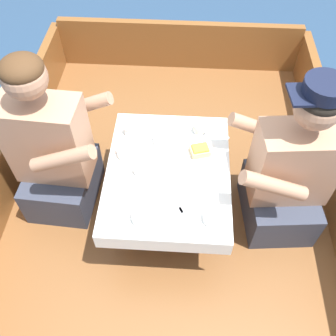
# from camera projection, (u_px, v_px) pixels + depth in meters

# --- Properties ---
(ground_plane) EXTENTS (60.00, 60.00, 0.00)m
(ground_plane) POSITION_uv_depth(u_px,v_px,m) (168.00, 236.00, 2.50)
(ground_plane) COLOR navy
(boat_deck) EXTENTS (2.00, 2.91, 0.32)m
(boat_deck) POSITION_uv_depth(u_px,v_px,m) (168.00, 224.00, 2.38)
(boat_deck) COLOR brown
(boat_deck) RESTS_ON ground_plane
(gunwale_port) EXTENTS (0.06, 2.91, 0.34)m
(gunwale_port) POSITION_uv_depth(u_px,v_px,m) (0.00, 187.00, 2.15)
(gunwale_port) COLOR brown
(gunwale_port) RESTS_ON boat_deck
(bow_coaming) EXTENTS (1.88, 0.06, 0.39)m
(bow_coaming) POSITION_uv_depth(u_px,v_px,m) (179.00, 45.00, 2.97)
(bow_coaming) COLOR brown
(bow_coaming) RESTS_ON boat_deck
(cockpit_table) EXTENTS (0.64, 0.81, 0.40)m
(cockpit_table) POSITION_uv_depth(u_px,v_px,m) (168.00, 175.00, 1.96)
(cockpit_table) COLOR #B2B2B7
(cockpit_table) RESTS_ON boat_deck
(person_port) EXTENTS (0.54, 0.46, 1.01)m
(person_port) POSITION_uv_depth(u_px,v_px,m) (53.00, 153.00, 2.00)
(person_port) COLOR #333847
(person_port) RESTS_ON boat_deck
(person_starboard) EXTENTS (0.55, 0.48, 0.99)m
(person_starboard) POSITION_uv_depth(u_px,v_px,m) (288.00, 174.00, 1.92)
(person_starboard) COLOR #333847
(person_starboard) RESTS_ON boat_deck
(plate_sandwich) EXTENTS (0.20, 0.20, 0.01)m
(plate_sandwich) POSITION_uv_depth(u_px,v_px,m) (200.00, 154.00, 2.00)
(plate_sandwich) COLOR white
(plate_sandwich) RESTS_ON cockpit_table
(plate_bread) EXTENTS (0.17, 0.17, 0.01)m
(plate_bread) POSITION_uv_depth(u_px,v_px,m) (184.00, 182.00, 1.88)
(plate_bread) COLOR white
(plate_bread) RESTS_ON cockpit_table
(sandwich) EXTENTS (0.12, 0.10, 0.05)m
(sandwich) POSITION_uv_depth(u_px,v_px,m) (200.00, 150.00, 1.97)
(sandwich) COLOR #E0BC7F
(sandwich) RESTS_ON plate_sandwich
(bowl_port_near) EXTENTS (0.12, 0.12, 0.04)m
(bowl_port_near) POSITION_uv_depth(u_px,v_px,m) (164.00, 139.00, 2.04)
(bowl_port_near) COLOR white
(bowl_port_near) RESTS_ON cockpit_table
(bowl_starboard_near) EXTENTS (0.13, 0.13, 0.04)m
(bowl_starboard_near) POSITION_uv_depth(u_px,v_px,m) (145.00, 215.00, 1.74)
(bowl_starboard_near) COLOR white
(bowl_starboard_near) RESTS_ON cockpit_table
(bowl_center_far) EXTENTS (0.15, 0.15, 0.04)m
(bowl_center_far) POSITION_uv_depth(u_px,v_px,m) (130.00, 150.00, 1.99)
(bowl_center_far) COLOR white
(bowl_center_far) RESTS_ON cockpit_table
(bowl_port_far) EXTENTS (0.12, 0.12, 0.04)m
(bowl_port_far) POSITION_uv_depth(u_px,v_px,m) (216.00, 217.00, 1.74)
(bowl_port_far) COLOR white
(bowl_port_far) RESTS_ON cockpit_table
(coffee_cup_port) EXTENTS (0.10, 0.07, 0.05)m
(coffee_cup_port) POSITION_uv_depth(u_px,v_px,m) (141.00, 169.00, 1.90)
(coffee_cup_port) COLOR white
(coffee_cup_port) RESTS_ON cockpit_table
(coffee_cup_starboard) EXTENTS (0.09, 0.06, 0.05)m
(coffee_cup_starboard) POSITION_uv_depth(u_px,v_px,m) (130.00, 130.00, 2.08)
(coffee_cup_starboard) COLOR white
(coffee_cup_starboard) RESTS_ON cockpit_table
(tin_can) EXTENTS (0.07, 0.07, 0.05)m
(tin_can) POSITION_uv_depth(u_px,v_px,m) (199.00, 128.00, 2.08)
(tin_can) COLOR silver
(tin_can) RESTS_ON cockpit_table
(utensil_fork_starboard) EXTENTS (0.17, 0.04, 0.00)m
(utensil_fork_starboard) POSITION_uv_depth(u_px,v_px,m) (211.00, 135.00, 2.08)
(utensil_fork_starboard) COLOR silver
(utensil_fork_starboard) RESTS_ON cockpit_table
(utensil_knife_port) EXTENTS (0.12, 0.14, 0.00)m
(utensil_knife_port) POSITION_uv_depth(u_px,v_px,m) (165.00, 160.00, 1.97)
(utensil_knife_port) COLOR silver
(utensil_knife_port) RESTS_ON cockpit_table
(utensil_fork_port) EXTENTS (0.10, 0.16, 0.00)m
(utensil_fork_port) POSITION_uv_depth(u_px,v_px,m) (186.00, 218.00, 1.75)
(utensil_fork_port) COLOR silver
(utensil_fork_port) RESTS_ON cockpit_table
(utensil_spoon_port) EXTENTS (0.17, 0.06, 0.01)m
(utensil_spoon_port) POSITION_uv_depth(u_px,v_px,m) (139.00, 199.00, 1.82)
(utensil_spoon_port) COLOR silver
(utensil_spoon_port) RESTS_ON cockpit_table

